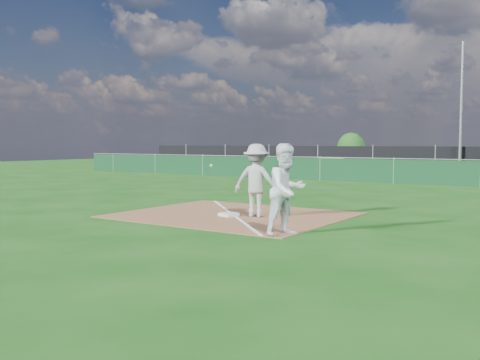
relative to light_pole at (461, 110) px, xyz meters
The scene contains 14 objects.
ground 13.40m from the light_pole, 96.74° to the right, with size 90.00×90.00×0.00m, color #13470F.
infield_dirt 22.11m from the light_pole, 93.95° to the right, with size 6.00×5.00×0.02m, color brown.
foul_line 22.11m from the light_pole, 93.95° to the right, with size 0.08×7.00×0.01m, color white.
green_fence 8.55m from the light_pole, 101.02° to the right, with size 44.00×0.05×1.20m, color #0E351C.
dirt_mound 8.46m from the light_pole, 147.13° to the right, with size 3.38×2.60×1.17m, color #A3824F.
black_fence 3.46m from the light_pole, 168.69° to the left, with size 46.00×0.04×1.80m, color black.
parking_lot 6.80m from the light_pole, 105.80° to the left, with size 46.00×9.00×0.01m, color black.
light_pole is the anchor object (origin of this frame).
first_base 22.41m from the light_pole, 93.68° to the right, with size 0.42×0.42×0.09m, color silver.
play_at_first 21.92m from the light_pole, 91.88° to the right, with size 2.36×1.00×1.98m.
runner 23.94m from the light_pole, 86.77° to the right, with size 0.98×0.76×2.01m, color white.
car_left 11.54m from the light_pole, 149.13° to the left, with size 1.62×4.02×1.37m, color #999CA0.
car_mid 6.40m from the light_pole, 104.65° to the left, with size 1.58×4.53×1.49m, color black.
tree_left 15.86m from the light_pole, 136.42° to the left, with size 2.47×2.47×2.92m.
Camera 1 is at (8.49, -11.20, 2.03)m, focal length 40.00 mm.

